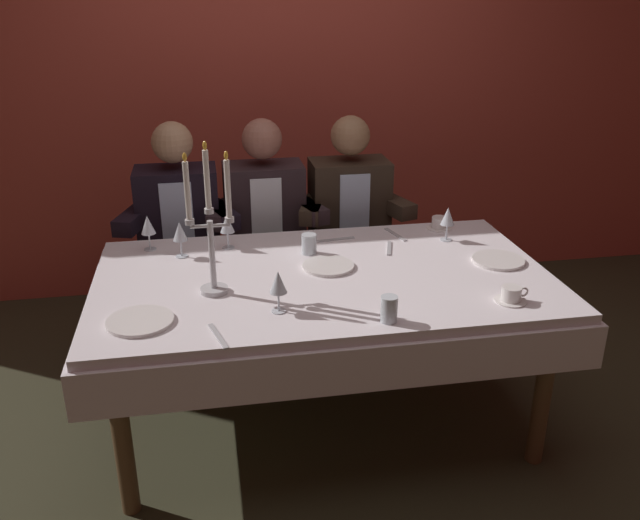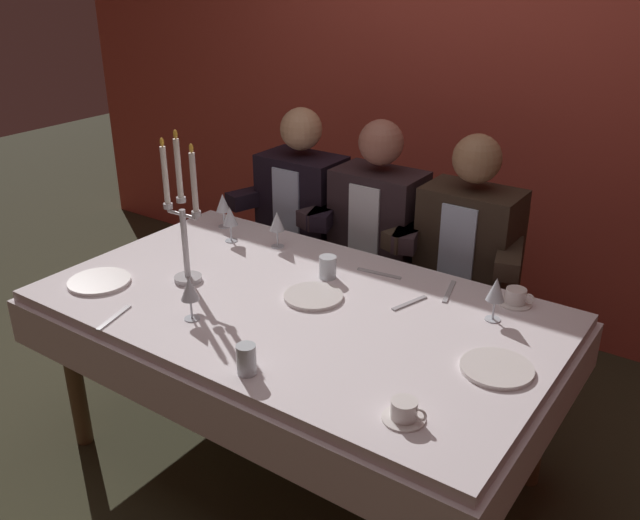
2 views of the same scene
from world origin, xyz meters
name	(u,v)px [view 1 (image 1 of 2)]	position (x,y,z in m)	size (l,w,h in m)	color
ground_plane	(323,420)	(0.00, 0.00, 0.00)	(12.00, 12.00, 0.00)	#363522
back_wall	(275,76)	(0.00, 1.66, 1.35)	(6.00, 0.12, 2.70)	#BE4537
dining_table	(324,300)	(0.00, 0.00, 0.62)	(1.94, 1.14, 0.74)	white
candelabra	(211,233)	(-0.46, -0.10, 0.99)	(0.19, 0.11, 0.61)	silver
dinner_plate_0	(498,260)	(0.78, 0.00, 0.75)	(0.23, 0.23, 0.01)	white
dinner_plate_1	(328,266)	(0.03, 0.07, 0.75)	(0.22, 0.22, 0.01)	white
dinner_plate_2	(140,321)	(-0.73, -0.31, 0.75)	(0.24, 0.24, 0.01)	white
wine_glass_0	(180,232)	(-0.59, 0.31, 0.86)	(0.07, 0.07, 0.16)	silver
wine_glass_1	(148,226)	(-0.74, 0.42, 0.86)	(0.07, 0.07, 0.16)	silver
wine_glass_2	(448,217)	(0.65, 0.30, 0.85)	(0.07, 0.07, 0.16)	silver
wine_glass_3	(278,284)	(-0.23, -0.31, 0.85)	(0.07, 0.07, 0.16)	silver
wine_glass_4	(227,225)	(-0.38, 0.38, 0.85)	(0.07, 0.07, 0.16)	silver
water_tumbler_0	(389,309)	(0.15, -0.46, 0.79)	(0.06, 0.06, 0.10)	silver
water_tumbler_1	(309,244)	(-0.02, 0.24, 0.79)	(0.07, 0.07, 0.09)	silver
coffee_cup_0	(440,223)	(0.67, 0.46, 0.77)	(0.13, 0.12, 0.06)	white
coffee_cup_1	(511,295)	(0.66, -0.38, 0.77)	(0.13, 0.12, 0.06)	white
knife_0	(396,234)	(0.43, 0.41, 0.74)	(0.19, 0.02, 0.01)	#B7B7BC
knife_1	(335,239)	(0.13, 0.39, 0.74)	(0.19, 0.02, 0.01)	#B7B7BC
knife_2	(218,336)	(-0.46, -0.47, 0.74)	(0.19, 0.02, 0.01)	#B7B7BC
spoon_3	(389,248)	(0.35, 0.23, 0.74)	(0.17, 0.02, 0.01)	#B7B7BC
seated_diner_0	(179,217)	(-0.62, 0.89, 0.74)	(0.63, 0.48, 1.24)	brown
seated_diner_1	(264,212)	(-0.16, 0.89, 0.74)	(0.63, 0.48, 1.24)	brown
seated_diner_2	(349,207)	(0.30, 0.89, 0.74)	(0.63, 0.48, 1.24)	brown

